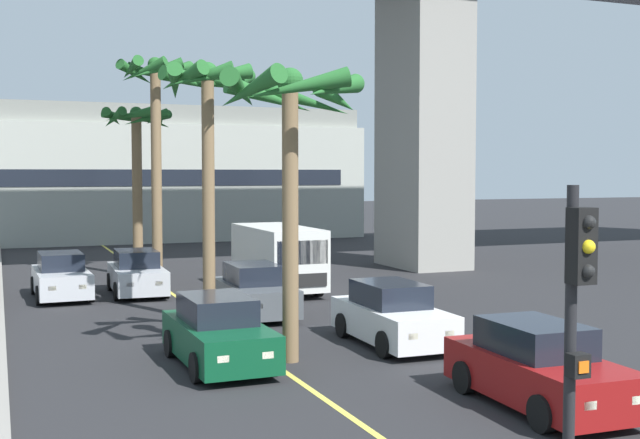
% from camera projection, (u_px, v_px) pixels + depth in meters
% --- Properties ---
extents(lane_stripe_center, '(0.14, 56.00, 0.01)m').
position_uv_depth(lane_stripe_center, '(200.00, 313.00, 24.96)').
color(lane_stripe_center, '#DBCC4C').
rests_on(lane_stripe_center, ground).
extents(pier_building_backdrop, '(34.02, 8.04, 8.46)m').
position_uv_depth(pier_building_backdrop, '(94.00, 175.00, 51.37)').
color(pier_building_backdrop, '#ADB2A8').
rests_on(pier_building_backdrop, ground).
extents(car_queue_front, '(1.87, 4.12, 1.56)m').
position_uv_depth(car_queue_front, '(218.00, 334.00, 18.13)').
color(car_queue_front, '#0C4728').
rests_on(car_queue_front, ground).
extents(car_queue_second, '(1.93, 4.15, 1.56)m').
position_uv_depth(car_queue_second, '(538.00, 368.00, 14.94)').
color(car_queue_second, maroon).
rests_on(car_queue_second, ground).
extents(car_queue_third, '(1.90, 4.14, 1.56)m').
position_uv_depth(car_queue_third, '(61.00, 277.00, 27.89)').
color(car_queue_third, '#B7BABF').
rests_on(car_queue_third, ground).
extents(car_queue_fourth, '(1.89, 4.13, 1.56)m').
position_uv_depth(car_queue_fourth, '(392.00, 316.00, 20.35)').
color(car_queue_fourth, white).
rests_on(car_queue_fourth, ground).
extents(car_queue_fifth, '(1.95, 4.16, 1.56)m').
position_uv_depth(car_queue_fifth, '(137.00, 274.00, 28.76)').
color(car_queue_fifth, '#B7BABF').
rests_on(car_queue_fifth, ground).
extents(car_queue_sixth, '(1.90, 4.13, 1.56)m').
position_uv_depth(car_queue_sixth, '(254.00, 292.00, 24.45)').
color(car_queue_sixth, '#4C5156').
rests_on(car_queue_sixth, ground).
extents(delivery_van, '(2.17, 5.25, 2.36)m').
position_uv_depth(delivery_van, '(278.00, 256.00, 29.33)').
color(delivery_van, silver).
rests_on(delivery_van, ground).
extents(traffic_light_median_near, '(0.24, 0.37, 4.20)m').
position_uv_depth(traffic_light_median_near, '(575.00, 333.00, 8.12)').
color(traffic_light_median_near, black).
rests_on(traffic_light_median_near, ground).
extents(palm_tree_near_median, '(3.13, 3.15, 8.92)m').
position_uv_depth(palm_tree_near_median, '(156.00, 103.00, 32.44)').
color(palm_tree_near_median, brown).
rests_on(palm_tree_near_median, ground).
extents(palm_tree_mid_median, '(2.92, 2.89, 7.48)m').
position_uv_depth(palm_tree_mid_median, '(209.00, 106.00, 23.21)').
color(palm_tree_mid_median, brown).
rests_on(palm_tree_mid_median, ground).
extents(palm_tree_far_median, '(3.42, 3.39, 7.43)m').
position_uv_depth(palm_tree_far_median, '(137.00, 138.00, 38.41)').
color(palm_tree_far_median, brown).
rests_on(palm_tree_far_median, ground).
extents(palm_tree_farthest_median, '(3.45, 3.49, 6.67)m').
position_uv_depth(palm_tree_farthest_median, '(291.00, 121.00, 18.25)').
color(palm_tree_farthest_median, brown).
rests_on(palm_tree_farthest_median, ground).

